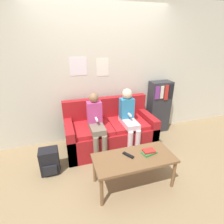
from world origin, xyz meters
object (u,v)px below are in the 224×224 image
coffee_table (134,160)px  bookshelf (159,107)px  tv_remote (128,155)px  couch (110,132)px  backpack (50,161)px  person_left (96,123)px  person_right (129,117)px

coffee_table → bookshelf: (1.16, 1.31, 0.15)m
coffee_table → tv_remote: tv_remote is taller
couch → coffee_table: bearing=-88.0°
bookshelf → backpack: 2.41m
person_left → person_right: (0.59, 0.01, 0.02)m
couch → person_right: bearing=-32.0°
coffee_table → person_left: bearing=111.6°
coffee_table → person_right: bearing=72.7°
coffee_table → tv_remote: 0.10m
person_left → backpack: bearing=-163.7°
coffee_table → bookshelf: bearing=48.7°
person_left → tv_remote: person_left is taller
bookshelf → backpack: bearing=-162.5°
couch → tv_remote: (-0.03, -0.97, 0.17)m
coffee_table → person_left: (-0.33, 0.83, 0.21)m
couch → tv_remote: 0.98m
couch → bookshelf: size_ratio=1.46×
person_left → bookshelf: 1.56m
person_left → bookshelf: bearing=18.2°
person_right → backpack: size_ratio=2.79×
coffee_table → tv_remote: (-0.06, 0.05, 0.06)m
person_left → tv_remote: (0.26, -0.78, -0.15)m
person_left → person_right: 0.59m
tv_remote → backpack: tv_remote is taller
couch → person_left: bearing=-146.8°
backpack → couch: bearing=21.3°
tv_remote → bookshelf: 1.76m
couch → person_right: (0.30, -0.18, 0.34)m
person_left → backpack: size_ratio=2.73×
tv_remote → coffee_table: bearing=-70.4°
person_right → bookshelf: person_right is taller
tv_remote → couch: bearing=56.6°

